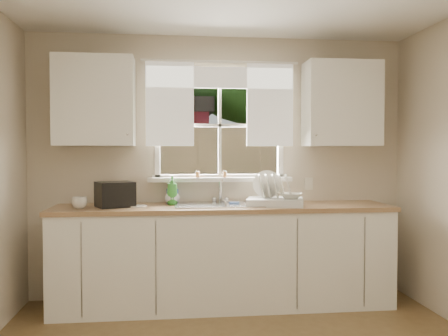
{
  "coord_description": "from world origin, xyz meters",
  "views": [
    {
      "loc": [
        -0.47,
        -2.55,
        1.4
      ],
      "look_at": [
        0.0,
        1.65,
        1.25
      ],
      "focal_mm": 38.0,
      "sensor_mm": 36.0,
      "label": 1
    }
  ],
  "objects": [
    {
      "name": "room_walls",
      "position": [
        0.0,
        -0.07,
        1.24
      ],
      "size": [
        3.62,
        4.02,
        2.5
      ],
      "color": "beige",
      "rests_on": "ground"
    },
    {
      "name": "window",
      "position": [
        0.0,
        2.0,
        1.49
      ],
      "size": [
        1.38,
        0.16,
        1.06
      ],
      "color": "white",
      "rests_on": "room_walls"
    },
    {
      "name": "curtains",
      "position": [
        0.0,
        1.95,
        1.93
      ],
      "size": [
        1.5,
        0.03,
        0.81
      ],
      "color": "white",
      "rests_on": "room_walls"
    },
    {
      "name": "base_cabinets",
      "position": [
        0.0,
        1.68,
        0.43
      ],
      "size": [
        3.0,
        0.62,
        0.87
      ],
      "primitive_type": "cube",
      "color": "white",
      "rests_on": "ground"
    },
    {
      "name": "countertop",
      "position": [
        0.0,
        1.68,
        0.89
      ],
      "size": [
        3.04,
        0.65,
        0.04
      ],
      "primitive_type": "cube",
      "color": "#95704A",
      "rests_on": "base_cabinets"
    },
    {
      "name": "upper_cabinet_left",
      "position": [
        -1.15,
        1.82,
        1.85
      ],
      "size": [
        0.7,
        0.33,
        0.8
      ],
      "primitive_type": "cube",
      "color": "white",
      "rests_on": "room_walls"
    },
    {
      "name": "upper_cabinet_right",
      "position": [
        1.15,
        1.82,
        1.85
      ],
      "size": [
        0.7,
        0.33,
        0.8
      ],
      "primitive_type": "cube",
      "color": "white",
      "rests_on": "room_walls"
    },
    {
      "name": "wall_outlet",
      "position": [
        0.88,
        1.99,
        1.08
      ],
      "size": [
        0.08,
        0.01,
        0.12
      ],
      "primitive_type": "cube",
      "color": "beige",
      "rests_on": "room_walls"
    },
    {
      "name": "sill_jars",
      "position": [
        -0.09,
        1.94,
        1.18
      ],
      "size": [
        0.3,
        0.04,
        0.06
      ],
      "color": "brown",
      "rests_on": "window"
    },
    {
      "name": "backyard",
      "position": [
        0.58,
        8.42,
        3.46
      ],
      "size": [
        20.0,
        10.0,
        6.13
      ],
      "color": "#335421",
      "rests_on": "ground"
    },
    {
      "name": "sink",
      "position": [
        0.0,
        1.71,
        0.84
      ],
      "size": [
        0.88,
        0.52,
        0.4
      ],
      "color": "#B7B7BC",
      "rests_on": "countertop"
    },
    {
      "name": "dish_rack",
      "position": [
        0.46,
        1.63,
        0.98
      ],
      "size": [
        0.57,
        0.49,
        0.31
      ],
      "color": "silver",
      "rests_on": "countertop"
    },
    {
      "name": "bowl",
      "position": [
        0.6,
        1.58,
        1.0
      ],
      "size": [
        0.26,
        0.26,
        0.05
      ],
      "primitive_type": "imported",
      "rotation": [
        0.0,
        0.0,
        -0.42
      ],
      "color": "white",
      "rests_on": "dish_rack"
    },
    {
      "name": "soap_bottle_a",
      "position": [
        -0.46,
        1.8,
        1.04
      ],
      "size": [
        0.12,
        0.12,
        0.27
      ],
      "primitive_type": "imported",
      "rotation": [
        0.0,
        0.0,
        0.13
      ],
      "color": "#308A2D",
      "rests_on": "countertop"
    },
    {
      "name": "soap_bottle_b",
      "position": [
        -0.46,
        1.87,
        1.01
      ],
      "size": [
        0.11,
        0.11,
        0.21
      ],
      "primitive_type": "imported",
      "rotation": [
        0.0,
        0.0,
        0.21
      ],
      "color": "blue",
      "rests_on": "countertop"
    },
    {
      "name": "soap_bottle_c",
      "position": [
        -0.46,
        1.81,
        1.0
      ],
      "size": [
        0.18,
        0.18,
        0.17
      ],
      "primitive_type": "imported",
      "rotation": [
        0.0,
        0.0,
        -0.41
      ],
      "color": "#BEB39D",
      "rests_on": "countertop"
    },
    {
      "name": "saucer",
      "position": [
        -0.77,
        1.66,
        0.92
      ],
      "size": [
        0.16,
        0.16,
        0.01
      ],
      "primitive_type": "cylinder",
      "color": "silver",
      "rests_on": "countertop"
    },
    {
      "name": "cup",
      "position": [
        -1.25,
        1.57,
        0.96
      ],
      "size": [
        0.13,
        0.13,
        0.1
      ],
      "primitive_type": "imported",
      "rotation": [
        0.0,
        0.0,
        -0.04
      ],
      "color": "silver",
      "rests_on": "countertop"
    },
    {
      "name": "black_appliance",
      "position": [
        -0.96,
        1.68,
        1.02
      ],
      "size": [
        0.38,
        0.36,
        0.22
      ],
      "primitive_type": "cube",
      "rotation": [
        0.0,
        0.0,
        0.41
      ],
      "color": "black",
      "rests_on": "countertop"
    }
  ]
}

